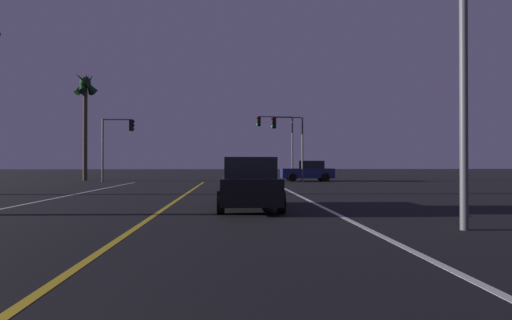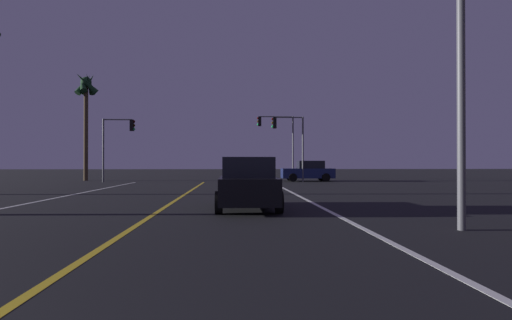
# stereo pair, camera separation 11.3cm
# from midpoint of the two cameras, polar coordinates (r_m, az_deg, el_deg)

# --- Properties ---
(lane_edge_right) EXTENTS (0.16, 37.90, 0.01)m
(lane_edge_right) POSITION_cam_midpoint_polar(r_m,az_deg,el_deg) (13.49, 9.98, -6.85)
(lane_edge_right) COLOR silver
(lane_edge_right) RESTS_ON ground
(lane_center_divider) EXTENTS (0.16, 37.90, 0.01)m
(lane_center_divider) POSITION_cam_midpoint_polar(r_m,az_deg,el_deg) (13.34, -13.13, -6.92)
(lane_center_divider) COLOR gold
(lane_center_divider) RESTS_ON ground
(car_lead_same_lane) EXTENTS (2.02, 4.30, 1.70)m
(car_lead_same_lane) POSITION_cam_midpoint_polar(r_m,az_deg,el_deg) (13.37, -0.94, -3.40)
(car_lead_same_lane) COLOR black
(car_lead_same_lane) RESTS_ON ground
(car_crossing_side) EXTENTS (4.30, 2.02, 1.70)m
(car_crossing_side) POSITION_cam_midpoint_polar(r_m,az_deg,el_deg) (33.94, 7.46, -1.59)
(car_crossing_side) COLOR black
(car_crossing_side) RESTS_ON ground
(traffic_light_near_right) EXTENTS (2.63, 0.36, 5.26)m
(traffic_light_near_right) POSITION_cam_midpoint_polar(r_m,az_deg,el_deg) (32.89, 4.61, 3.73)
(traffic_light_near_right) COLOR #4C4C51
(traffic_light_near_right) RESTS_ON ground
(traffic_light_near_left) EXTENTS (2.55, 0.36, 5.00)m
(traffic_light_near_left) POSITION_cam_midpoint_polar(r_m,az_deg,el_deg) (33.81, -18.66, 3.32)
(traffic_light_near_left) COLOR #4C4C51
(traffic_light_near_left) RESTS_ON ground
(traffic_light_far_right) EXTENTS (3.48, 0.36, 5.94)m
(traffic_light_far_right) POSITION_cam_midpoint_polar(r_m,az_deg,el_deg) (38.33, 2.96, 3.90)
(traffic_light_far_right) COLOR #4C4C51
(traffic_light_far_right) RESTS_ON ground
(palm_tree_left_far) EXTENTS (2.09, 1.96, 9.35)m
(palm_tree_left_far) POSITION_cam_midpoint_polar(r_m,az_deg,el_deg) (38.04, -22.73, 8.55)
(palm_tree_left_far) COLOR #473826
(palm_tree_left_far) RESTS_ON ground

